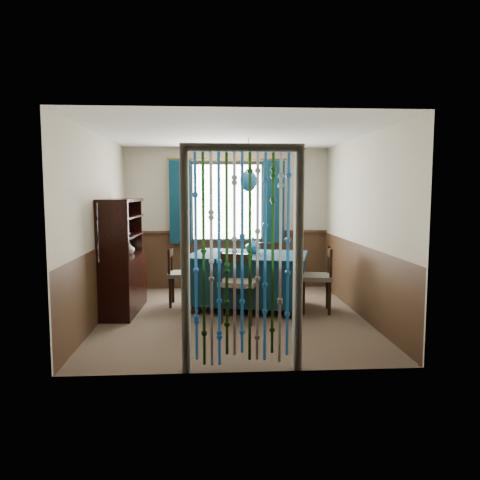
{
  "coord_description": "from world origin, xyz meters",
  "views": [
    {
      "loc": [
        -0.3,
        -6.34,
        1.74
      ],
      "look_at": [
        0.13,
        0.39,
        1.03
      ],
      "focal_mm": 35.0,
      "sensor_mm": 36.0,
      "label": 1
    }
  ],
  "objects": [
    {
      "name": "dining_table",
      "position": [
        0.26,
        0.48,
        0.47
      ],
      "size": [
        1.93,
        1.55,
        0.82
      ],
      "rotation": [
        0.0,
        0.0,
        -0.25
      ],
      "color": "#0A2634",
      "rests_on": "floor"
    },
    {
      "name": "vase_sideboard",
      "position": [
        -1.5,
        0.62,
        0.91
      ],
      "size": [
        0.22,
        0.22,
        0.18
      ],
      "primitive_type": "imported",
      "rotation": [
        0.0,
        0.0,
        0.33
      ],
      "color": "beige",
      "rests_on": "sideboard"
    },
    {
      "name": "chair_near",
      "position": [
        0.07,
        -0.22,
        0.51
      ],
      "size": [
        0.6,
        0.58,
        0.97
      ],
      "rotation": [
        0.0,
        0.0,
        -0.31
      ],
      "color": "black",
      "rests_on": "floor"
    },
    {
      "name": "wall_right",
      "position": [
        1.8,
        0.0,
        1.25
      ],
      "size": [
        0.0,
        4.0,
        4.0
      ],
      "primitive_type": "plane",
      "rotation": [
        1.57,
        0.0,
        -1.57
      ],
      "color": "#B8AE96",
      "rests_on": "ground"
    },
    {
      "name": "chair_far",
      "position": [
        0.48,
        1.21,
        0.49
      ],
      "size": [
        0.61,
        0.6,
        0.92
      ],
      "rotation": [
        0.0,
        0.0,
        2.61
      ],
      "color": "black",
      "rests_on": "floor"
    },
    {
      "name": "wainscot_left",
      "position": [
        -1.79,
        0.0,
        0.5
      ],
      "size": [
        0.0,
        4.0,
        4.0
      ],
      "primitive_type": "plane",
      "rotation": [
        1.57,
        0.0,
        1.57
      ],
      "color": "#3C2617",
      "rests_on": "ground"
    },
    {
      "name": "floor",
      "position": [
        0.0,
        0.0,
        0.0
      ],
      "size": [
        4.0,
        4.0,
        0.0
      ],
      "primitive_type": "plane",
      "color": "brown",
      "rests_on": "ground"
    },
    {
      "name": "vase_table",
      "position": [
        0.34,
        0.59,
        0.92
      ],
      "size": [
        0.24,
        0.24,
        0.21
      ],
      "primitive_type": "imported",
      "rotation": [
        0.0,
        0.0,
        -0.22
      ],
      "color": "#155696",
      "rests_on": "dining_table"
    },
    {
      "name": "bowl_shelf",
      "position": [
        -1.5,
        0.15,
        1.14
      ],
      "size": [
        0.24,
        0.24,
        0.05
      ],
      "primitive_type": "imported",
      "rotation": [
        0.0,
        0.0,
        -0.1
      ],
      "color": "beige",
      "rests_on": "sideboard"
    },
    {
      "name": "wall_back",
      "position": [
        0.0,
        2.0,
        1.25
      ],
      "size": [
        3.6,
        0.0,
        3.6
      ],
      "primitive_type": "plane",
      "rotation": [
        1.57,
        0.0,
        0.0
      ],
      "color": "#B8AE96",
      "rests_on": "ground"
    },
    {
      "name": "pendant_lamp",
      "position": [
        0.26,
        0.48,
        1.89
      ],
      "size": [
        0.25,
        0.25,
        0.76
      ],
      "color": "olive",
      "rests_on": "ceiling"
    },
    {
      "name": "sideboard",
      "position": [
        -1.56,
        0.38,
        0.57
      ],
      "size": [
        0.49,
        1.27,
        1.63
      ],
      "rotation": [
        0.0,
        0.0,
        -0.05
      ],
      "color": "black",
      "rests_on": "floor"
    },
    {
      "name": "window",
      "position": [
        0.0,
        1.95,
        1.55
      ],
      "size": [
        1.32,
        0.12,
        1.42
      ],
      "primitive_type": "cube",
      "color": "black",
      "rests_on": "wall_back"
    },
    {
      "name": "wall_front",
      "position": [
        0.0,
        -2.0,
        1.25
      ],
      "size": [
        3.6,
        0.0,
        3.6
      ],
      "primitive_type": "plane",
      "rotation": [
        -1.57,
        0.0,
        0.0
      ],
      "color": "#B8AE96",
      "rests_on": "ground"
    },
    {
      "name": "wall_left",
      "position": [
        -1.8,
        0.0,
        1.25
      ],
      "size": [
        0.0,
        4.0,
        4.0
      ],
      "primitive_type": "plane",
      "rotation": [
        1.57,
        0.0,
        1.57
      ],
      "color": "#B8AE96",
      "rests_on": "ground"
    },
    {
      "name": "wainscot_front",
      "position": [
        0.0,
        -1.99,
        0.5
      ],
      "size": [
        3.6,
        0.0,
        3.6
      ],
      "primitive_type": "plane",
      "rotation": [
        -1.57,
        0.0,
        0.0
      ],
      "color": "#3C2617",
      "rests_on": "ground"
    },
    {
      "name": "wainscot_back",
      "position": [
        0.0,
        1.99,
        0.5
      ],
      "size": [
        3.6,
        0.0,
        3.6
      ],
      "primitive_type": "plane",
      "rotation": [
        1.57,
        0.0,
        0.0
      ],
      "color": "#3C2617",
      "rests_on": "ground"
    },
    {
      "name": "doorway",
      "position": [
        0.0,
        -1.94,
        1.05
      ],
      "size": [
        1.16,
        0.12,
        2.18
      ],
      "primitive_type": null,
      "color": "silver",
      "rests_on": "ground"
    },
    {
      "name": "chair_left",
      "position": [
        -0.76,
        0.73,
        0.47
      ],
      "size": [
        0.44,
        0.45,
        0.89
      ],
      "rotation": [
        0.0,
        0.0,
        -1.61
      ],
      "color": "black",
      "rests_on": "floor"
    },
    {
      "name": "chair_right",
      "position": [
        1.25,
        0.22,
        0.5
      ],
      "size": [
        0.52,
        0.53,
        0.94
      ],
      "rotation": [
        0.0,
        0.0,
        1.4
      ],
      "color": "black",
      "rests_on": "floor"
    },
    {
      "name": "ceiling",
      "position": [
        0.0,
        0.0,
        2.5
      ],
      "size": [
        4.0,
        4.0,
        0.0
      ],
      "primitive_type": "plane",
      "rotation": [
        3.14,
        0.0,
        0.0
      ],
      "color": "silver",
      "rests_on": "ground"
    },
    {
      "name": "wainscot_right",
      "position": [
        1.79,
        0.0,
        0.5
      ],
      "size": [
        0.0,
        4.0,
        4.0
      ],
      "primitive_type": "plane",
      "rotation": [
        1.57,
        0.0,
        -1.57
      ],
      "color": "#3C2617",
      "rests_on": "ground"
    }
  ]
}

